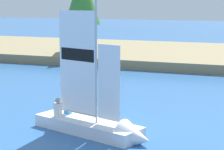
# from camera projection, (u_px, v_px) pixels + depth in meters

# --- Properties ---
(shore_bank) EXTENTS (80.00, 15.25, 0.70)m
(shore_bank) POSITION_uv_depth(u_px,v_px,m) (166.00, 54.00, 38.02)
(shore_bank) COLOR #897A56
(shore_bank) RESTS_ON ground
(sailboat) EXTENTS (5.20, 2.70, 5.59)m
(sailboat) POSITION_uv_depth(u_px,v_px,m) (102.00, 125.00, 16.11)
(sailboat) COLOR white
(sailboat) RESTS_ON ground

